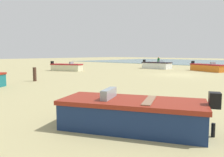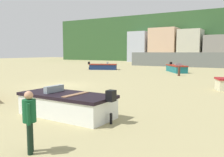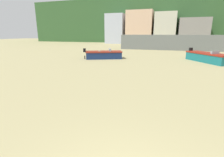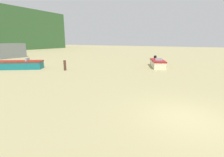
# 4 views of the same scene
# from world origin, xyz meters

# --- Properties ---
(headland_hill) EXTENTS (90.00, 32.00, 13.07)m
(headland_hill) POSITION_xyz_m (0.00, 66.00, 6.53)
(headland_hill) COLOR #30562C
(headland_hill) RESTS_ON ground
(harbor_pier) EXTENTS (20.92, 2.40, 2.54)m
(harbor_pier) POSITION_xyz_m (2.41, 30.00, 1.27)
(harbor_pier) COLOR slate
(harbor_pier) RESTS_ON ground
(townhouse_far_left) EXTENTS (5.06, 5.99, 8.02)m
(townhouse_far_left) POSITION_xyz_m (-14.47, 46.99, 4.01)
(townhouse_far_left) COLOR #B0B8CA
(townhouse_far_left) RESTS_ON ground
(townhouse_centre) EXTENTS (6.84, 5.10, 8.67)m
(townhouse_centre) POSITION_xyz_m (-7.72, 46.55, 4.33)
(townhouse_centre) COLOR #D6AF8E
(townhouse_centre) RESTS_ON ground
(townhouse_centre_right) EXTENTS (5.33, 5.56, 8.01)m
(townhouse_centre_right) POSITION_xyz_m (-1.07, 46.78, 4.01)
(townhouse_centre_right) COLOR beige
(townhouse_centre_right) RESTS_ON ground
(townhouse_right) EXTENTS (6.98, 6.24, 6.44)m
(townhouse_right) POSITION_xyz_m (5.73, 47.12, 3.22)
(townhouse_right) COLOR gray
(townhouse_right) RESTS_ON ground
(boat_teal_1) EXTENTS (3.88, 4.78, 1.23)m
(boat_teal_1) POSITION_xyz_m (4.09, 17.27, 0.47)
(boat_teal_1) COLOR #176970
(boat_teal_1) RESTS_ON ground
(boat_navy_3) EXTENTS (4.34, 3.16, 1.16)m
(boat_navy_3) POSITION_xyz_m (-6.63, 16.27, 0.44)
(boat_navy_3) COLOR navy
(boat_navy_3) RESTS_ON ground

